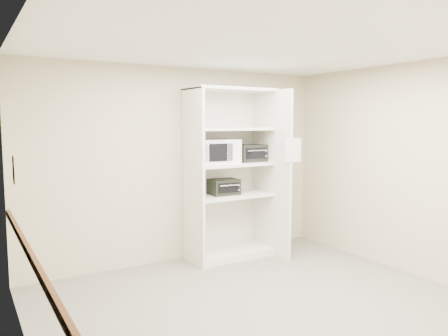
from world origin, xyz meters
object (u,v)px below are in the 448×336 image
microwave (217,151)px  toaster_oven_lower (224,187)px  toaster_oven_upper (250,153)px  shelving_unit (233,179)px

microwave → toaster_oven_lower: microwave is taller
microwave → toaster_oven_lower: (0.10, -0.02, -0.51)m
toaster_oven_lower → microwave: bearing=171.6°
microwave → toaster_oven_upper: 0.55m
shelving_unit → toaster_oven_lower: bearing=175.8°
shelving_unit → toaster_oven_upper: size_ratio=5.59×
shelving_unit → toaster_oven_upper: bearing=4.4°
microwave → toaster_oven_lower: size_ratio=1.40×
shelving_unit → toaster_oven_lower: size_ratio=6.08×
toaster_oven_upper → toaster_oven_lower: (-0.45, -0.01, -0.46)m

